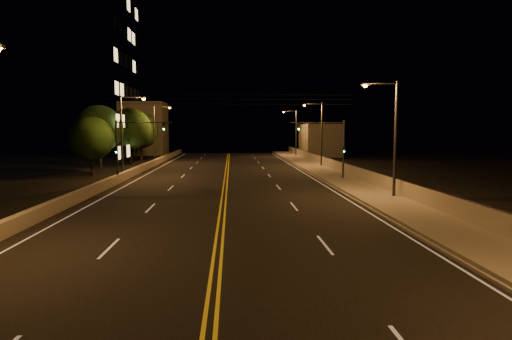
{
  "coord_description": "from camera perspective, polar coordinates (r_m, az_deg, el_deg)",
  "views": [
    {
      "loc": [
        0.57,
        -7.05,
        4.93
      ],
      "look_at": [
        2.0,
        18.0,
        2.5
      ],
      "focal_mm": 30.0,
      "sensor_mm": 36.0,
      "label": 1
    }
  ],
  "objects": [
    {
      "name": "road",
      "position": [
        27.5,
        -4.42,
        -4.79
      ],
      "size": [
        18.0,
        120.0,
        0.02
      ],
      "primitive_type": "cube",
      "color": "black",
      "rests_on": "ground"
    },
    {
      "name": "sidewalk",
      "position": [
        29.31,
        17.25,
        -4.11
      ],
      "size": [
        3.6,
        120.0,
        0.3
      ],
      "primitive_type": "cube",
      "color": "gray",
      "rests_on": "ground"
    },
    {
      "name": "curb",
      "position": [
        28.72,
        13.74,
        -4.36
      ],
      "size": [
        0.14,
        120.0,
        0.15
      ],
      "primitive_type": "cube",
      "color": "gray",
      "rests_on": "ground"
    },
    {
      "name": "parapet_wall",
      "position": [
        29.83,
        20.26,
        -2.77
      ],
      "size": [
        0.3,
        120.0,
        1.0
      ],
      "primitive_type": "cube",
      "color": "gray",
      "rests_on": "sidewalk"
    },
    {
      "name": "jersey_barrier",
      "position": [
        29.32,
        -24.0,
        -3.86
      ],
      "size": [
        0.45,
        120.0,
        0.77
      ],
      "primitive_type": "cube",
      "color": "gray",
      "rests_on": "ground"
    },
    {
      "name": "distant_building_right",
      "position": [
        78.57,
        8.45,
        3.97
      ],
      "size": [
        6.0,
        10.0,
        5.75
      ],
      "primitive_type": "cube",
      "color": "gray",
      "rests_on": "ground"
    },
    {
      "name": "distant_building_left",
      "position": [
        84.28,
        -14.68,
        5.35
      ],
      "size": [
        8.0,
        8.0,
        9.87
      ],
      "primitive_type": "cube",
      "color": "gray",
      "rests_on": "ground"
    },
    {
      "name": "parapet_rail",
      "position": [
        29.76,
        20.3,
        -1.76
      ],
      "size": [
        0.06,
        120.0,
        0.06
      ],
      "primitive_type": "cylinder",
      "rotation": [
        1.57,
        0.0,
        0.0
      ],
      "color": "black",
      "rests_on": "parapet_wall"
    },
    {
      "name": "lane_markings",
      "position": [
        27.42,
        -4.42,
        -4.79
      ],
      "size": [
        17.32,
        116.0,
        0.0
      ],
      "color": "silver",
      "rests_on": "road"
    },
    {
      "name": "streetlight_1",
      "position": [
        30.77,
        17.59,
        4.96
      ],
      "size": [
        2.55,
        0.28,
        8.15
      ],
      "color": "#2D2D33",
      "rests_on": "ground"
    },
    {
      "name": "streetlight_2",
      "position": [
        54.03,
        8.43,
        5.29
      ],
      "size": [
        2.55,
        0.28,
        8.15
      ],
      "color": "#2D2D33",
      "rests_on": "ground"
    },
    {
      "name": "streetlight_3",
      "position": [
        74.87,
        5.14,
        5.38
      ],
      "size": [
        2.55,
        0.28,
        8.15
      ],
      "color": "#2D2D33",
      "rests_on": "ground"
    },
    {
      "name": "streetlight_5",
      "position": [
        43.98,
        -17.1,
        5.07
      ],
      "size": [
        2.55,
        0.28,
        8.15
      ],
      "color": "#2D2D33",
      "rests_on": "ground"
    },
    {
      "name": "streetlight_6",
      "position": [
        61.44,
        -13.13,
        5.23
      ],
      "size": [
        2.55,
        0.28,
        8.15
      ],
      "color": "#2D2D33",
      "rests_on": "ground"
    },
    {
      "name": "traffic_signal_right",
      "position": [
        40.43,
        10.17,
        3.61
      ],
      "size": [
        5.11,
        0.31,
        5.69
      ],
      "color": "#2D2D33",
      "rests_on": "ground"
    },
    {
      "name": "traffic_signal_left",
      "position": [
        40.42,
        -16.64,
        3.47
      ],
      "size": [
        5.11,
        0.31,
        5.69
      ],
      "color": "#2D2D33",
      "rests_on": "ground"
    },
    {
      "name": "overhead_wires",
      "position": [
        36.64,
        -4.21,
        9.38
      ],
      "size": [
        22.0,
        0.03,
        0.83
      ],
      "color": "black"
    },
    {
      "name": "building_tower",
      "position": [
        64.81,
        -27.48,
        14.39
      ],
      "size": [
        24.0,
        15.0,
        32.33
      ],
      "color": "gray",
      "rests_on": "ground"
    },
    {
      "name": "tree_0",
      "position": [
        47.57,
        -21.13,
        3.92
      ],
      "size": [
        4.57,
        4.57,
        6.2
      ],
      "color": "black",
      "rests_on": "ground"
    },
    {
      "name": "tree_1",
      "position": [
        56.14,
        -20.17,
        5.19
      ],
      "size": [
        5.77,
        5.77,
        7.82
      ],
      "color": "black",
      "rests_on": "ground"
    },
    {
      "name": "tree_2",
      "position": [
        61.77,
        -16.4,
        5.27
      ],
      "size": [
        5.73,
        5.73,
        7.77
      ],
      "color": "black",
      "rests_on": "ground"
    },
    {
      "name": "tree_3",
      "position": [
        68.3,
        -15.12,
        5.08
      ],
      "size": [
        5.41,
        5.41,
        7.33
      ],
      "color": "black",
      "rests_on": "ground"
    }
  ]
}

